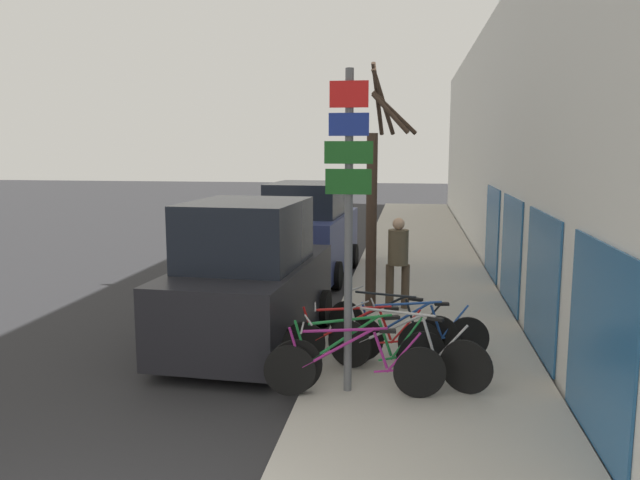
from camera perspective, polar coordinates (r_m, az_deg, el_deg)
ground_plane at (r=15.22m, az=-0.64°, el=-3.52°), size 80.00×80.00×0.00m
sidewalk_curb at (r=17.78m, az=9.09°, el=-1.62°), size 3.20×32.00×0.15m
building_facade at (r=17.53m, az=15.12°, el=8.40°), size 0.23×32.00×6.50m
signpost at (r=7.51m, az=2.63°, el=2.38°), size 0.58×0.12×3.94m
bicycle_0 at (r=7.74m, az=3.16°, el=-11.51°), size 2.21×0.44×0.88m
bicycle_1 at (r=8.01m, az=3.65°, el=-10.65°), size 2.21×0.85×0.94m
bicycle_2 at (r=8.33m, az=7.74°, el=-9.96°), size 2.15×1.03×0.94m
bicycle_3 at (r=8.84m, az=3.84°, el=-9.01°), size 2.22×0.51×0.85m
bicycle_4 at (r=9.06m, az=8.64°, el=-8.60°), size 2.12×0.50×0.88m
bicycle_5 at (r=9.53m, az=6.54°, el=-7.72°), size 2.00×0.96×0.87m
parked_car_0 at (r=10.04m, az=-6.48°, el=-3.77°), size 2.27×4.21×2.34m
parked_car_1 at (r=15.26m, az=-1.08°, el=0.57°), size 2.23×4.22×2.32m
pedestrian_near at (r=11.78m, az=7.15°, el=-1.48°), size 0.45×0.38×1.72m
street_tree at (r=11.81m, az=4.97°, el=3.82°), size 0.93×1.13×4.56m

